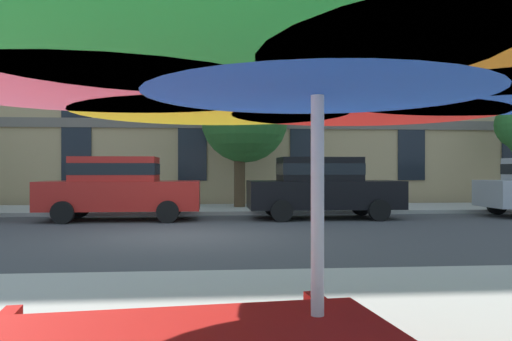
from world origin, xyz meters
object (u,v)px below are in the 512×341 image
(street_tree_middle, at_px, (243,119))
(patio_umbrella, at_px, (317,54))
(sedan_black, at_px, (322,186))
(sedan_red, at_px, (119,186))

(street_tree_middle, height_order, patio_umbrella, street_tree_middle)
(sedan_black, relative_size, street_tree_middle, 0.91)
(street_tree_middle, bearing_deg, sedan_black, -56.79)
(patio_umbrella, bearing_deg, sedan_red, 103.30)
(sedan_black, xyz_separation_m, street_tree_middle, (-2.11, 3.22, 2.26))
(patio_umbrella, bearing_deg, street_tree_middle, 87.53)
(street_tree_middle, distance_m, patio_umbrella, 15.99)
(sedan_black, height_order, street_tree_middle, street_tree_middle)
(sedan_black, xyz_separation_m, patio_umbrella, (-2.80, -12.70, 0.99))
(sedan_black, distance_m, street_tree_middle, 4.46)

